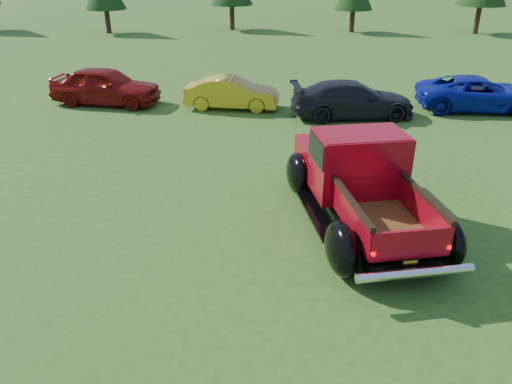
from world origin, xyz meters
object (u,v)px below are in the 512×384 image
pickup_truck (357,178)px  show_car_red (106,86)px  show_car_grey (352,99)px  show_car_yellow (232,93)px  show_car_blue (478,94)px

pickup_truck → show_car_red: size_ratio=1.34×
pickup_truck → show_car_red: pickup_truck is taller
show_car_red → show_car_grey: show_car_red is taller
pickup_truck → show_car_red: 12.37m
pickup_truck → show_car_yellow: pickup_truck is taller
pickup_truck → show_car_blue: size_ratio=1.26×
show_car_grey → show_car_blue: 5.00m
show_car_blue → show_car_red: bearing=91.3°
show_car_grey → show_car_blue: show_car_grey is taller
show_car_red → show_car_yellow: size_ratio=1.19×
pickup_truck → show_car_yellow: bearing=101.0°
pickup_truck → show_car_grey: (1.04, 7.65, -0.31)m
show_car_blue → show_car_yellow: bearing=93.4°
show_car_red → show_car_blue: size_ratio=0.95×
pickup_truck → show_car_blue: (5.93, 8.68, -0.33)m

